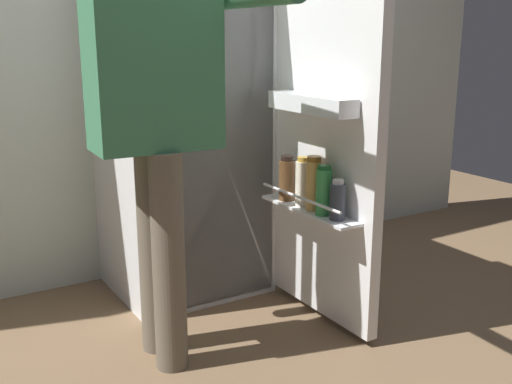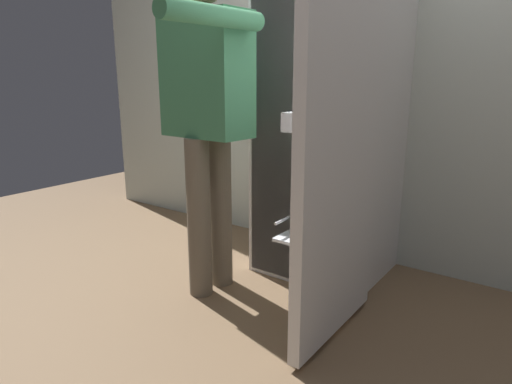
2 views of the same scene
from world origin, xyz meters
TOP-DOWN VIEW (x-y plane):
  - ground_plane at (0.00, 0.00)m, footprint 6.42×6.42m
  - kitchen_wall at (0.00, 0.89)m, footprint 4.40×0.10m
  - refrigerator at (0.03, 0.49)m, footprint 0.73×1.25m
  - person at (-0.36, -0.05)m, footprint 0.54×0.76m

SIDE VIEW (x-z plane):
  - ground_plane at x=0.00m, z-range 0.00..0.00m
  - refrigerator at x=0.03m, z-range 0.00..1.71m
  - person at x=-0.36m, z-range 0.16..1.80m
  - kitchen_wall at x=0.00m, z-range 0.00..2.46m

